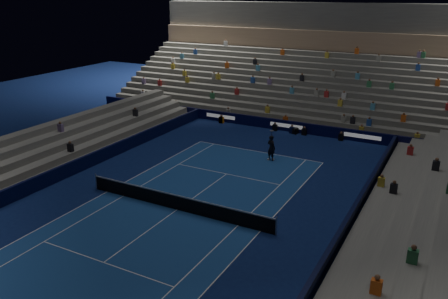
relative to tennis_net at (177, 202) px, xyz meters
The scene contains 11 objects.
ground 0.50m from the tennis_net, ahead, with size 90.00×90.00×0.00m, color #0D1B4F.
court_surface 0.50m from the tennis_net, ahead, with size 10.97×23.77×0.01m, color navy.
sponsor_barrier_far 18.50m from the tennis_net, 90.00° to the left, with size 44.00×0.25×1.00m, color black.
sponsor_barrier_east 9.70m from the tennis_net, ahead, with size 0.25×37.00×1.00m, color black.
sponsor_barrier_west 9.70m from the tennis_net, behind, with size 0.25×37.00×1.00m, color black.
grandstand_main 28.05m from the tennis_net, 90.00° to the left, with size 44.00×15.20×11.20m.
grandstand_east 13.17m from the tennis_net, ahead, with size 5.00×37.00×2.50m.
grandstand_west 13.17m from the tennis_net, behind, with size 5.00×37.00×2.50m.
tennis_net is the anchor object (origin of this frame).
tennis_player 10.72m from the tennis_net, 80.85° to the left, with size 0.74×0.48×2.02m, color black.
broadcast_camera 18.04m from the tennis_net, 86.75° to the left, with size 0.48×0.89×0.55m.
Camera 1 is at (14.12, -20.39, 12.50)m, focal length 36.44 mm.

